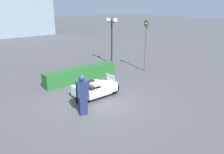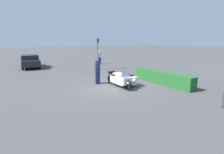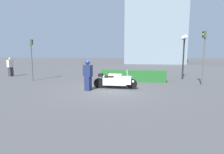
% 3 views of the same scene
% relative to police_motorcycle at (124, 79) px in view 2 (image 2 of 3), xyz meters
% --- Properties ---
extents(ground_plane, '(160.00, 160.00, 0.00)m').
position_rel_police_motorcycle_xyz_m(ground_plane, '(-0.44, -0.73, -0.45)').
color(ground_plane, '#424244').
extents(police_motorcycle, '(2.63, 1.40, 1.14)m').
position_rel_police_motorcycle_xyz_m(police_motorcycle, '(0.00, 0.00, 0.00)').
color(police_motorcycle, black).
rests_on(police_motorcycle, ground).
extents(officer_rider, '(0.54, 0.41, 1.75)m').
position_rel_police_motorcycle_xyz_m(officer_rider, '(-1.48, -1.18, 0.47)').
color(officer_rider, '#192347').
rests_on(officer_rider, ground).
extents(hedge_bush_curbside, '(4.83, 0.68, 0.84)m').
position_rel_police_motorcycle_xyz_m(hedge_bush_curbside, '(0.92, 2.60, -0.04)').
color(hedge_bush_curbside, '#1E5623').
rests_on(hedge_bush_curbside, ground).
extents(traffic_light_far, '(0.22, 0.28, 3.15)m').
position_rel_police_motorcycle_xyz_m(traffic_light_far, '(-6.76, 1.66, 1.64)').
color(traffic_light_far, '#4C4C4C').
rests_on(traffic_light_far, ground).
extents(parked_car_background, '(4.66, 2.17, 1.43)m').
position_rel_police_motorcycle_xyz_m(parked_car_background, '(-12.05, -4.03, 0.30)').
color(parked_car_background, black).
rests_on(parked_car_background, ground).
extents(pedestrian_bystander, '(0.39, 0.54, 1.73)m').
position_rel_police_motorcycle_xyz_m(pedestrian_bystander, '(-10.44, 3.82, 0.41)').
color(pedestrian_bystander, '#2D2D33').
rests_on(pedestrian_bystander, ground).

